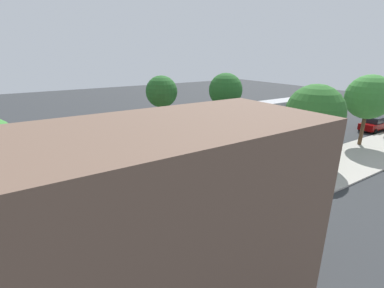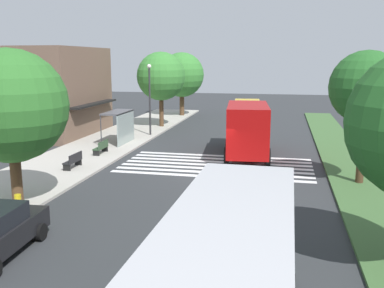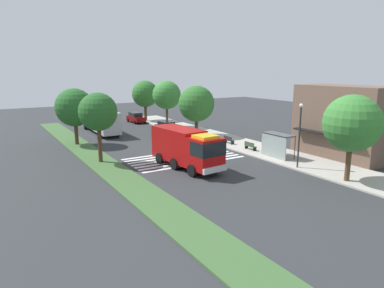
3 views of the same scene
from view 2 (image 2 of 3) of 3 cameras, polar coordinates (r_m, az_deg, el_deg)
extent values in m
plane|color=#2D3033|center=(25.13, 2.52, -3.96)|extent=(120.00, 120.00, 0.00)
cube|color=#ADA89E|center=(28.16, -16.72, -2.62)|extent=(60.00, 5.67, 0.14)
cube|color=#3D6033|center=(25.14, 21.02, -4.54)|extent=(60.00, 3.00, 0.14)
cube|color=silver|center=(24.54, 2.28, -4.31)|extent=(0.45, 11.81, 0.01)
cube|color=silver|center=(25.40, 2.62, -3.78)|extent=(0.45, 11.81, 0.01)
cube|color=silver|center=(26.26, 2.94, -3.29)|extent=(0.45, 11.81, 0.01)
cube|color=silver|center=(27.12, 3.24, -2.82)|extent=(0.45, 11.81, 0.01)
cube|color=silver|center=(27.98, 3.52, -2.38)|extent=(0.45, 11.81, 0.01)
cube|color=silver|center=(28.85, 3.79, -1.97)|extent=(0.45, 11.81, 0.01)
cube|color=silver|center=(29.72, 4.04, -1.59)|extent=(0.45, 11.81, 0.01)
cube|color=#A50C0C|center=(32.60, 7.25, 2.96)|extent=(2.74, 2.81, 2.80)
cube|color=#A50C0C|center=(28.46, 7.34, 2.08)|extent=(6.06, 3.12, 3.10)
cube|color=black|center=(32.90, 7.27, 4.02)|extent=(2.04, 2.77, 1.23)
cube|color=silver|center=(34.12, 7.18, 1.37)|extent=(0.48, 2.59, 0.50)
cube|color=yellow|center=(32.42, 7.32, 5.62)|extent=(1.91, 1.97, 0.24)
cylinder|color=black|center=(32.59, 4.92, 0.51)|extent=(1.12, 0.40, 1.10)
cylinder|color=black|center=(32.63, 9.46, 0.41)|extent=(1.12, 0.40, 1.10)
cylinder|color=black|center=(27.32, 4.59, -1.56)|extent=(1.12, 0.40, 1.10)
cylinder|color=black|center=(27.36, 10.00, -1.68)|extent=(1.12, 0.40, 1.10)
cylinder|color=black|center=(29.89, 4.77, -0.46)|extent=(1.12, 0.40, 1.10)
cylinder|color=black|center=(29.93, 9.71, -0.57)|extent=(1.12, 0.40, 1.10)
cylinder|color=black|center=(17.05, -19.37, -10.93)|extent=(0.65, 0.26, 0.64)
cylinder|color=black|center=(12.52, 0.37, -17.71)|extent=(1.00, 0.32, 1.00)
cube|color=#4C4C51|center=(33.78, -9.86, 4.18)|extent=(3.50, 1.40, 0.12)
cube|color=#8C9E99|center=(33.71, -8.75, 2.14)|extent=(3.50, 0.08, 2.40)
cylinder|color=#333338|center=(32.65, -11.95, 1.73)|extent=(0.08, 0.08, 2.40)
cylinder|color=#333338|center=(35.75, -9.76, 2.62)|extent=(0.08, 0.08, 2.40)
cube|color=#2D472D|center=(30.35, -12.03, -0.49)|extent=(1.60, 0.50, 0.08)
cube|color=#2D472D|center=(30.21, -11.66, -0.02)|extent=(1.60, 0.06, 0.45)
cube|color=black|center=(29.75, -12.57, -1.19)|extent=(0.08, 0.45, 0.37)
cube|color=black|center=(31.04, -11.47, -0.64)|extent=(0.08, 0.45, 0.37)
cube|color=black|center=(26.77, -15.55, -2.21)|extent=(1.60, 0.50, 0.08)
cube|color=black|center=(26.61, -15.16, -1.68)|extent=(1.60, 0.06, 0.45)
cube|color=black|center=(26.20, -16.24, -3.04)|extent=(0.08, 0.45, 0.37)
cube|color=black|center=(27.44, -14.83, -2.33)|extent=(0.08, 0.45, 0.37)
cylinder|color=#2D2D30|center=(36.98, -5.61, 5.54)|extent=(0.16, 0.16, 5.65)
sphere|color=white|center=(36.82, -5.70, 10.20)|extent=(0.36, 0.36, 0.36)
cube|color=brown|center=(39.09, -16.59, 6.63)|extent=(9.66, 4.83, 7.56)
cube|color=black|center=(37.91, -12.75, 5.21)|extent=(7.73, 0.80, 0.16)
cylinder|color=#513823|center=(20.74, -22.26, -3.80)|extent=(0.49, 0.49, 2.70)
sphere|color=#2D6B28|center=(20.21, -22.90, 4.68)|extent=(4.95, 4.95, 4.95)
cylinder|color=#513823|center=(41.92, -4.07, 4.54)|extent=(0.43, 0.43, 3.20)
sphere|color=#387F33|center=(41.68, -4.13, 8.94)|extent=(4.62, 4.62, 4.62)
cylinder|color=#513823|center=(50.25, -1.35, 5.48)|extent=(0.54, 0.54, 2.88)
sphere|color=#387F33|center=(50.03, -1.36, 9.15)|extent=(5.09, 5.09, 5.09)
cylinder|color=#47301E|center=(24.16, 21.54, -0.52)|extent=(0.40, 0.40, 3.69)
sphere|color=#235B23|center=(23.76, 22.09, 6.97)|extent=(3.76, 3.76, 3.76)
cylinder|color=gold|center=(20.16, -22.03, -7.17)|extent=(0.28, 0.28, 0.70)
camera|label=1|loc=(45.61, -22.49, 13.97)|focal=25.50mm
camera|label=3|loc=(58.60, 26.29, 12.62)|focal=32.50mm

